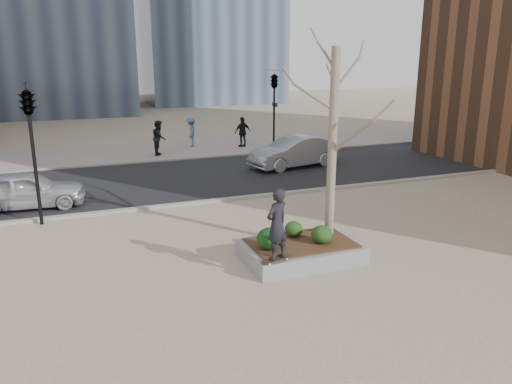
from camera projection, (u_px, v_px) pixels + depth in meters
name	position (u px, v px, depth m)	size (l,w,h in m)	color
ground	(266.00, 265.00, 12.95)	(120.00, 120.00, 0.00)	tan
street	(179.00, 179.00, 21.93)	(60.00, 8.00, 0.02)	black
far_sidewalk	(152.00, 151.00, 28.22)	(60.00, 6.00, 0.02)	gray
planter	(301.00, 251.00, 13.24)	(3.00, 2.00, 0.45)	gray
planter_mulch	(301.00, 243.00, 13.18)	(2.70, 1.70, 0.04)	#382314
sycamore_tree	(334.00, 114.00, 12.92)	(2.80, 2.80, 6.60)	gray
shrub_left	(269.00, 239.00, 12.62)	(0.66, 0.66, 0.56)	black
shrub_middle	(294.00, 229.00, 13.54)	(0.49, 0.49, 0.42)	#173511
shrub_right	(322.00, 234.00, 13.05)	(0.56, 0.56, 0.48)	#1C3F14
skateboard	(276.00, 260.00, 12.01)	(0.78, 0.20, 0.07)	black
skateboarder	(277.00, 224.00, 11.77)	(0.64, 0.42, 1.75)	black
police_car	(27.00, 190.00, 17.55)	(1.56, 3.88, 1.32)	#BAB9BE
car_silver	(294.00, 152.00, 24.01)	(1.55, 4.46, 1.47)	#929499
car_third	(470.00, 139.00, 28.53)	(1.73, 4.26, 1.24)	#565A63
pedestrian_a	(159.00, 138.00, 26.93)	(0.91, 0.71, 1.86)	black
pedestrian_b	(191.00, 132.00, 29.41)	(1.12, 0.64, 1.73)	#485C82
pedestrian_c	(243.00, 132.00, 29.28)	(1.03, 0.43, 1.76)	black
traffic_light_near	(34.00, 156.00, 15.46)	(0.60, 2.48, 4.50)	black
traffic_light_far	(274.00, 111.00, 27.75)	(0.60, 2.48, 4.50)	black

